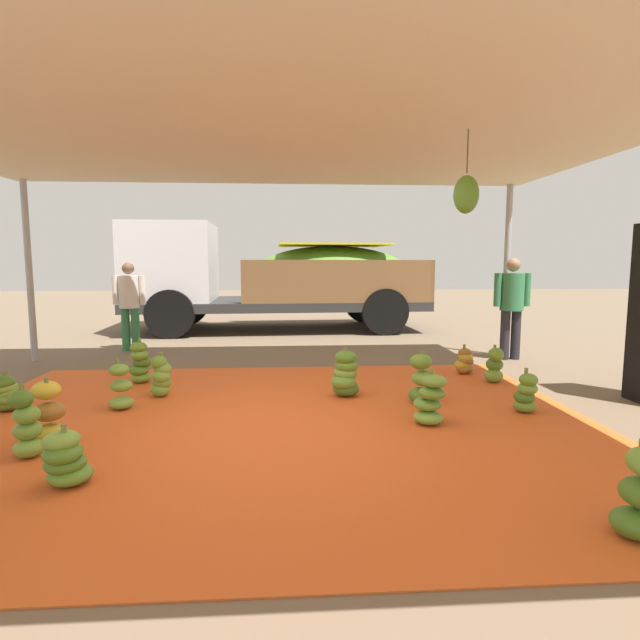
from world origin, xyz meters
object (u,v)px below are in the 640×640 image
cargo_truck_main (270,276)px  banana_bunch_14 (48,414)px  banana_bunch_9 (65,459)px  banana_bunch_0 (494,366)px  banana_bunch_4 (430,401)px  banana_bunch_10 (640,496)px  banana_bunch_5 (121,388)px  banana_bunch_11 (140,364)px  banana_bunch_1 (26,426)px  banana_bunch_6 (345,375)px  banana_bunch_13 (465,362)px  banana_bunch_7 (161,377)px  worker_1 (129,299)px  worker_0 (512,301)px  banana_bunch_3 (6,394)px  banana_bunch_8 (422,380)px  banana_bunch_2 (526,394)px

cargo_truck_main → banana_bunch_14: bearing=-103.1°
banana_bunch_9 → banana_bunch_14: banana_bunch_14 is taller
banana_bunch_0 → banana_bunch_4: 2.03m
banana_bunch_4 → banana_bunch_10: (0.60, -2.04, 0.02)m
banana_bunch_5 → cargo_truck_main: bearing=77.5°
banana_bunch_11 → cargo_truck_main: 5.39m
banana_bunch_0 → banana_bunch_5: size_ratio=0.91×
banana_bunch_4 → cargo_truck_main: 7.20m
banana_bunch_0 → banana_bunch_10: 3.67m
banana_bunch_1 → banana_bunch_14: (0.01, 0.34, -0.01)m
banana_bunch_6 → banana_bunch_13: banana_bunch_6 is taller
banana_bunch_7 → worker_1: bearing=112.5°
banana_bunch_9 → banana_bunch_13: (4.01, 3.22, -0.01)m
banana_bunch_5 → worker_0: (5.34, 2.40, 0.71)m
banana_bunch_3 → banana_bunch_9: bearing=-52.7°
banana_bunch_3 → banana_bunch_10: 5.61m
banana_bunch_4 → banana_bunch_9: 3.13m
worker_1 → banana_bunch_0: bearing=-26.8°
banana_bunch_3 → worker_1: size_ratio=0.29×
banana_bunch_10 → worker_0: bearing=72.7°
banana_bunch_8 → worker_0: 3.25m
banana_bunch_0 → banana_bunch_6: bearing=-165.0°
banana_bunch_0 → worker_0: size_ratio=0.30×
banana_bunch_7 → banana_bunch_8: bearing=-8.5°
banana_bunch_11 → worker_1: 2.71m
banana_bunch_4 → banana_bunch_13: size_ratio=1.32×
banana_bunch_13 → banana_bunch_5: bearing=-161.8°
banana_bunch_11 → banana_bunch_0: bearing=-3.3°
banana_bunch_3 → banana_bunch_4: size_ratio=0.83×
banana_bunch_4 → banana_bunch_8: 0.71m
banana_bunch_13 → worker_0: worker_0 is taller
banana_bunch_0 → banana_bunch_3: (-5.60, -0.88, -0.03)m
banana_bunch_0 → banana_bunch_7: bearing=-174.2°
banana_bunch_0 → banana_bunch_7: size_ratio=0.94×
banana_bunch_1 → worker_0: (5.65, 3.69, 0.68)m
banana_bunch_7 → banana_bunch_13: size_ratio=1.27×
banana_bunch_6 → banana_bunch_10: bearing=-67.0°
banana_bunch_2 → banana_bunch_11: (-4.34, 1.55, 0.06)m
banana_bunch_0 → banana_bunch_4: banana_bunch_4 is taller
banana_bunch_1 → banana_bunch_4: size_ratio=1.10×
banana_bunch_6 → banana_bunch_13: 2.09m
banana_bunch_0 → banana_bunch_9: bearing=-147.4°
banana_bunch_1 → banana_bunch_5: banana_bunch_1 is taller
banana_bunch_14 → banana_bunch_1: bearing=-92.0°
banana_bunch_1 → banana_bunch_4: 3.49m
banana_bunch_2 → banana_bunch_9: bearing=-160.5°
banana_bunch_2 → worker_1: size_ratio=0.30×
banana_bunch_6 → worker_0: size_ratio=0.35×
banana_bunch_7 → banana_bunch_9: banana_bunch_7 is taller
banana_bunch_9 → banana_bunch_3: bearing=127.3°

